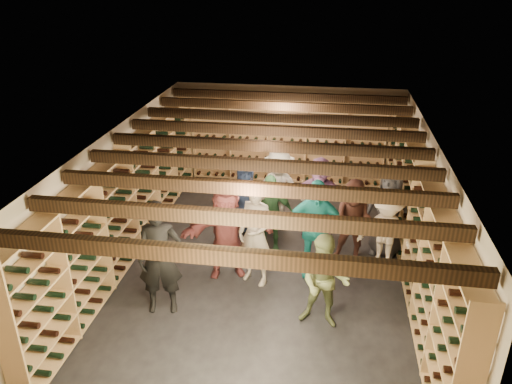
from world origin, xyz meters
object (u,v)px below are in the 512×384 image
object	(u,v)px
person_11	(319,197)
person_12	(388,212)
person_1	(160,259)
person_3	(386,232)
person_6	(245,198)
person_9	(278,190)
crate_stack_left	(260,213)
crate_loose	(320,213)
person_5	(227,232)
person_10	(269,214)
person_4	(314,228)
crate_stack_right	(246,202)
person_2	(325,282)
person_7	(256,234)
person_8	(355,223)

from	to	relation	value
person_11	person_12	bearing A→B (deg)	-19.27
person_1	person_3	bearing A→B (deg)	14.48
person_6	person_9	bearing A→B (deg)	3.92
crate_stack_left	crate_loose	distance (m)	1.42
person_5	person_9	distance (m)	1.93
person_10	person_3	bearing A→B (deg)	-17.13
person_10	person_4	bearing A→B (deg)	-46.37
person_4	person_5	xyz separation A→B (m)	(-1.49, -0.25, -0.06)
person_4	person_9	world-z (taller)	person_4
crate_stack_right	person_1	world-z (taller)	person_1
person_2	person_4	distance (m)	1.39
person_10	person_12	bearing A→B (deg)	-2.63
person_7	person_12	xyz separation A→B (m)	(2.28, 1.29, -0.05)
person_5	person_6	xyz separation A→B (m)	(0.04, 1.61, -0.10)
person_9	person_5	bearing A→B (deg)	-135.43
person_2	person_6	size ratio (longest dim) A/B	1.02
person_12	person_11	bearing A→B (deg)	178.81
person_3	person_5	distance (m)	2.79
person_8	person_12	xyz separation A→B (m)	(0.62, 0.46, 0.05)
person_5	person_10	size ratio (longest dim) A/B	1.08
crate_stack_left	person_5	bearing A→B (deg)	-100.38
person_9	crate_stack_left	bearing A→B (deg)	155.66
crate_loose	person_12	distance (m)	1.98
crate_stack_left	person_6	world-z (taller)	person_6
crate_stack_left	person_8	bearing A→B (deg)	-31.22
person_3	person_10	xyz separation A→B (m)	(-2.11, 0.32, 0.04)
crate_loose	person_7	xyz separation A→B (m)	(-1.03, -2.60, 0.83)
person_5	person_6	distance (m)	1.62
crate_loose	person_5	bearing A→B (deg)	-122.40
person_12	crate_stack_right	bearing A→B (deg)	-177.68
person_5	person_10	bearing A→B (deg)	40.73
crate_loose	person_2	distance (m)	3.64
person_8	crate_stack_right	bearing A→B (deg)	152.82
person_1	person_2	distance (m)	2.52
crate_stack_left	person_12	bearing A→B (deg)	-14.93
crate_stack_right	person_11	world-z (taller)	person_11
crate_stack_right	person_9	size ratio (longest dim) A/B	0.39
person_11	person_9	bearing A→B (deg)	-179.41
person_1	person_8	xyz separation A→B (m)	(2.99, 1.81, -0.11)
person_12	crate_loose	bearing A→B (deg)	156.80
person_3	person_6	distance (m)	2.87
person_8	person_3	bearing A→B (deg)	-0.72
person_4	person_1	bearing A→B (deg)	-151.31
crate_stack_left	person_2	xyz separation A→B (m)	(1.38, -2.92, 0.42)
person_9	person_4	bearing A→B (deg)	-87.36
person_10	person_9	bearing A→B (deg)	76.84
person_2	person_9	xyz separation A→B (m)	(-1.01, 2.92, 0.11)
person_6	crate_stack_right	bearing A→B (deg)	86.74
person_9	crate_loose	bearing A→B (deg)	12.85
person_7	person_8	size ratio (longest dim) A/B	1.12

